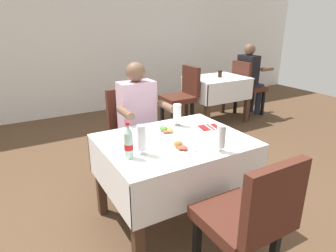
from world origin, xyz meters
TOP-DOWN VIEW (x-y plane):
  - ground_plane at (0.00, 0.00)m, footprint 11.00×11.00m
  - back_wall at (0.00, 3.52)m, footprint 11.00×0.12m
  - main_dining_table at (0.13, -0.03)m, footprint 1.14×0.90m
  - chair_far_diner_seat at (0.13, 0.81)m, footprint 0.44×0.50m
  - chair_near_camera_side at (0.13, -0.88)m, footprint 0.44×0.50m
  - seated_diner_far at (0.16, 0.70)m, footprint 0.50×0.46m
  - plate_near_camera at (0.07, -0.22)m, footprint 0.22×0.22m
  - plate_far_diner at (0.14, 0.11)m, footprint 0.22×0.22m
  - beer_glass_left at (0.31, 0.23)m, footprint 0.07×0.07m
  - beer_glass_middle at (0.29, -0.40)m, footprint 0.07×0.07m
  - beer_glass_right at (-0.21, -0.16)m, footprint 0.07×0.07m
  - cola_bottle_primary at (-0.31, -0.17)m, footprint 0.06×0.06m
  - napkin_cutlery_set at (0.53, 0.04)m, footprint 0.19×0.20m
  - background_dining_table at (2.11, 1.89)m, footprint 0.94×0.74m
  - background_chair_left at (1.43, 1.89)m, footprint 0.50×0.44m
  - background_chair_right at (2.79, 1.89)m, footprint 0.50×0.44m
  - background_patron at (2.84, 1.89)m, footprint 0.46×0.50m
  - background_table_tumbler at (2.15, 1.88)m, footprint 0.06×0.06m

SIDE VIEW (x-z plane):
  - ground_plane at x=0.00m, z-range 0.00..0.00m
  - chair_far_diner_seat at x=0.13m, z-range 0.07..1.04m
  - chair_near_camera_side at x=0.13m, z-range 0.07..1.04m
  - background_chair_left at x=1.43m, z-range 0.07..1.04m
  - background_chair_right at x=2.79m, z-range 0.07..1.04m
  - background_dining_table at x=2.11m, z-range 0.18..0.93m
  - main_dining_table at x=0.13m, z-range 0.20..0.96m
  - seated_diner_far at x=0.16m, z-range 0.08..1.34m
  - background_patron at x=2.84m, z-range 0.08..1.34m
  - napkin_cutlery_set at x=0.53m, z-range 0.75..0.76m
  - plate_near_camera at x=0.07m, z-range 0.73..0.80m
  - plate_far_diner at x=0.14m, z-range 0.74..0.80m
  - background_table_tumbler at x=2.15m, z-range 0.75..0.86m
  - beer_glass_left at x=0.31m, z-range 0.76..0.96m
  - beer_glass_middle at x=0.29m, z-range 0.76..0.96m
  - beer_glass_right at x=-0.21m, z-range 0.75..0.97m
  - cola_bottle_primary at x=-0.31m, z-range 0.73..0.99m
  - back_wall at x=0.00m, z-range 0.00..2.83m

